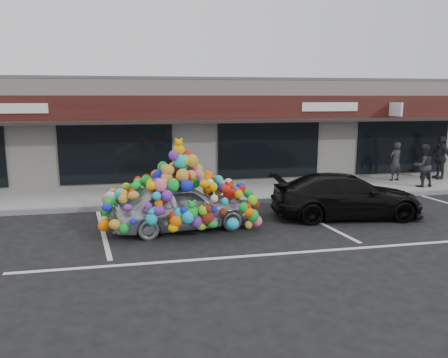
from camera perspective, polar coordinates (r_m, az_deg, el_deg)
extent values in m
plane|color=black|center=(12.15, -0.29, -6.32)|extent=(90.00, 90.00, 0.00)
cube|color=silver|center=(20.08, -4.94, 6.52)|extent=(24.00, 6.00, 4.20)
cube|color=#59595B|center=(20.04, -5.04, 12.66)|extent=(24.00, 6.00, 0.12)
cube|color=#350E0F|center=(16.98, -3.83, 9.31)|extent=(24.00, 0.18, 0.90)
cube|color=black|center=(16.48, -3.57, 7.53)|extent=(24.00, 1.20, 0.10)
cube|color=white|center=(19.39, 21.45, 8.48)|extent=(0.08, 0.95, 0.55)
cube|color=white|center=(17.25, -25.94, 8.29)|extent=(2.40, 0.04, 0.35)
cube|color=white|center=(18.40, 13.69, 9.15)|extent=(2.40, 0.04, 0.35)
cube|color=black|center=(17.03, -13.85, 3.29)|extent=(4.20, 0.12, 2.30)
cube|color=black|center=(17.79, 5.87, 3.85)|extent=(4.20, 0.12, 2.30)
cube|color=black|center=(20.37, 22.26, 3.98)|extent=(4.20, 0.12, 2.30)
cube|color=#969691|center=(15.95, -3.02, -1.92)|extent=(26.00, 3.00, 0.15)
cube|color=slate|center=(14.51, -2.17, -3.19)|extent=(26.00, 0.18, 0.16)
cube|color=silver|center=(12.18, -15.52, -6.67)|extent=(0.73, 4.37, 0.01)
cube|color=silver|center=(13.13, 11.67, -5.23)|extent=(0.73, 4.37, 0.01)
cube|color=silver|center=(10.65, 12.92, -9.09)|extent=(14.00, 0.12, 0.01)
imported|color=gray|center=(11.93, -5.63, -3.49)|extent=(2.10, 3.97, 1.29)
ellipsoid|color=#FF2A07|center=(11.71, -5.73, 1.87)|extent=(1.38, 1.75, 0.97)
sphere|color=#FFBD06|center=(11.91, 0.76, -1.95)|extent=(0.34, 0.34, 0.34)
sphere|color=#2938EB|center=(11.22, -2.13, -4.86)|extent=(0.36, 0.36, 0.36)
sphere|color=green|center=(12.70, -9.60, -2.92)|extent=(0.30, 0.30, 0.30)
sphere|color=pink|center=(11.65, -5.77, 3.97)|extent=(0.32, 0.32, 0.32)
sphere|color=orange|center=(11.91, -11.15, -2.12)|extent=(0.30, 0.30, 0.30)
imported|color=black|center=(13.54, 15.70, -2.11)|extent=(2.28, 4.64, 1.30)
imported|color=black|center=(19.21, 21.47, 2.15)|extent=(0.65, 0.50, 1.59)
imported|color=black|center=(18.32, 24.55, 1.60)|extent=(0.81, 0.64, 1.63)
imported|color=black|center=(20.41, 26.40, 2.53)|extent=(1.08, 0.49, 1.80)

